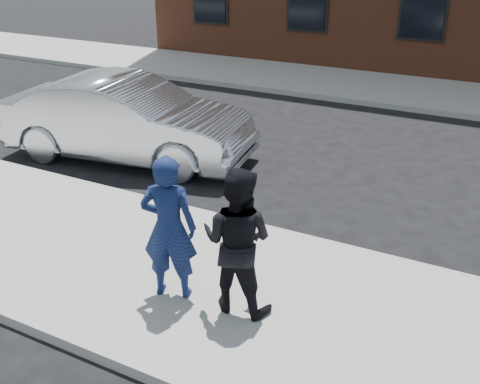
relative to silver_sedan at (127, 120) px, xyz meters
The scene contains 8 objects.
ground 5.04m from the silver_sedan, 40.16° to the right, with size 100.00×100.00×0.00m, color black.
near_sidewalk 5.19m from the silver_sedan, 42.29° to the right, with size 50.00×3.50×0.15m, color gray.
near_curb 4.21m from the silver_sedan, 23.51° to the right, with size 50.00×0.10×0.15m, color #999691.
far_sidewalk 8.93m from the silver_sedan, 64.78° to the left, with size 50.00×3.50×0.15m, color gray.
far_curb 7.35m from the silver_sedan, 58.75° to the left, with size 50.00×0.10×0.15m, color #999691.
silver_sedan is the anchor object (origin of this frame).
man_hoodie 5.33m from the silver_sedan, 46.28° to the right, with size 0.80×0.65×1.90m.
man_peacoat 5.86m from the silver_sedan, 39.13° to the right, with size 0.95×0.76×1.85m.
Camera 1 is at (3.45, -5.58, 4.39)m, focal length 42.00 mm.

